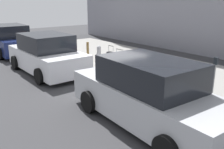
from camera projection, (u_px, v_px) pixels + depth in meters
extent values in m
plane|color=#333335|center=(109.00, 77.00, 10.62)|extent=(40.00, 40.00, 0.00)
cube|color=gray|center=(150.00, 66.00, 12.08)|extent=(18.00, 5.00, 0.14)
cube|color=#0F606B|center=(184.00, 81.00, 8.50)|extent=(0.44, 0.26, 0.70)
cube|color=black|center=(184.00, 81.00, 8.50)|extent=(0.43, 0.08, 0.71)
cylinder|color=gray|center=(190.00, 68.00, 8.22)|extent=(0.02, 0.02, 0.27)
cylinder|color=gray|center=(181.00, 66.00, 8.51)|extent=(0.02, 0.02, 0.27)
cylinder|color=black|center=(186.00, 63.00, 8.32)|extent=(0.36, 0.06, 0.02)
cylinder|color=black|center=(188.00, 91.00, 8.45)|extent=(0.05, 0.02, 0.04)
cylinder|color=black|center=(179.00, 88.00, 8.75)|extent=(0.05, 0.02, 0.04)
cube|color=black|center=(171.00, 78.00, 8.92)|extent=(0.47, 0.22, 0.60)
cube|color=black|center=(171.00, 78.00, 8.92)|extent=(0.48, 0.04, 0.61)
cylinder|color=gray|center=(177.00, 68.00, 8.64)|extent=(0.02, 0.02, 0.24)
cylinder|color=gray|center=(167.00, 66.00, 8.95)|extent=(0.02, 0.02, 0.24)
cylinder|color=black|center=(172.00, 64.00, 8.76)|extent=(0.41, 0.02, 0.02)
cylinder|color=black|center=(175.00, 87.00, 8.84)|extent=(0.04, 0.02, 0.04)
cylinder|color=black|center=(166.00, 84.00, 9.16)|extent=(0.04, 0.02, 0.04)
cube|color=navy|center=(162.00, 75.00, 9.39)|extent=(0.42, 0.23, 0.58)
cube|color=black|center=(162.00, 75.00, 9.39)|extent=(0.42, 0.05, 0.60)
cylinder|color=gray|center=(166.00, 67.00, 9.17)|extent=(0.02, 0.02, 0.04)
cylinder|color=gray|center=(158.00, 66.00, 9.43)|extent=(0.02, 0.02, 0.04)
cylinder|color=black|center=(162.00, 66.00, 9.29)|extent=(0.35, 0.03, 0.02)
cylinder|color=black|center=(165.00, 83.00, 9.33)|extent=(0.04, 0.02, 0.04)
cylinder|color=black|center=(157.00, 80.00, 9.60)|extent=(0.04, 0.02, 0.04)
cube|color=red|center=(151.00, 73.00, 9.74)|extent=(0.39, 0.22, 0.50)
cube|color=black|center=(151.00, 73.00, 9.74)|extent=(0.40, 0.04, 0.51)
cylinder|color=gray|center=(154.00, 64.00, 9.50)|extent=(0.02, 0.02, 0.30)
cylinder|color=gray|center=(148.00, 62.00, 9.75)|extent=(0.02, 0.02, 0.30)
cylinder|color=black|center=(151.00, 59.00, 9.58)|extent=(0.33, 0.03, 0.02)
cylinder|color=black|center=(154.00, 80.00, 9.67)|extent=(0.04, 0.02, 0.04)
cylinder|color=black|center=(147.00, 78.00, 9.93)|extent=(0.04, 0.02, 0.04)
cube|color=#9EA0A8|center=(143.00, 67.00, 10.10)|extent=(0.40, 0.21, 0.73)
cube|color=black|center=(143.00, 67.00, 10.10)|extent=(0.40, 0.05, 0.74)
cylinder|color=gray|center=(147.00, 56.00, 9.84)|extent=(0.02, 0.02, 0.23)
cylinder|color=gray|center=(140.00, 55.00, 10.09)|extent=(0.02, 0.02, 0.23)
cylinder|color=black|center=(144.00, 53.00, 9.93)|extent=(0.34, 0.03, 0.02)
cylinder|color=black|center=(146.00, 76.00, 10.07)|extent=(0.04, 0.02, 0.04)
cylinder|color=black|center=(140.00, 75.00, 10.33)|extent=(0.04, 0.02, 0.04)
cube|color=#59601E|center=(134.00, 65.00, 10.40)|extent=(0.36, 0.24, 0.76)
cube|color=black|center=(134.00, 65.00, 10.40)|extent=(0.36, 0.05, 0.78)
cylinder|color=gray|center=(136.00, 56.00, 10.18)|extent=(0.02, 0.02, 0.04)
cylinder|color=gray|center=(131.00, 55.00, 10.40)|extent=(0.02, 0.02, 0.04)
cylinder|color=black|center=(134.00, 55.00, 10.28)|extent=(0.30, 0.03, 0.02)
cylinder|color=black|center=(136.00, 74.00, 10.39)|extent=(0.04, 0.02, 0.04)
cylinder|color=black|center=(131.00, 72.00, 10.62)|extent=(0.04, 0.02, 0.04)
cube|color=maroon|center=(127.00, 65.00, 10.85)|extent=(0.45, 0.26, 0.53)
cube|color=black|center=(127.00, 65.00, 10.85)|extent=(0.45, 0.07, 0.54)
cylinder|color=gray|center=(130.00, 57.00, 10.61)|extent=(0.02, 0.02, 0.24)
cylinder|color=gray|center=(124.00, 56.00, 10.87)|extent=(0.02, 0.02, 0.24)
cylinder|color=black|center=(127.00, 54.00, 10.70)|extent=(0.38, 0.05, 0.02)
cylinder|color=black|center=(130.00, 71.00, 10.78)|extent=(0.05, 0.02, 0.04)
cylinder|color=black|center=(124.00, 70.00, 11.06)|extent=(0.05, 0.02, 0.04)
cube|color=#0F606B|center=(120.00, 61.00, 11.28)|extent=(0.51, 0.28, 0.65)
cube|color=black|center=(120.00, 61.00, 11.28)|extent=(0.50, 0.08, 0.66)
cylinder|color=gray|center=(123.00, 53.00, 11.00)|extent=(0.02, 0.02, 0.21)
cylinder|color=gray|center=(116.00, 51.00, 11.31)|extent=(0.02, 0.02, 0.21)
cylinder|color=black|center=(120.00, 49.00, 11.13)|extent=(0.43, 0.05, 0.02)
cylinder|color=black|center=(123.00, 69.00, 11.21)|extent=(0.05, 0.02, 0.04)
cylinder|color=black|center=(116.00, 67.00, 11.53)|extent=(0.05, 0.02, 0.04)
cube|color=black|center=(111.00, 59.00, 11.63)|extent=(0.39, 0.23, 0.67)
cube|color=black|center=(111.00, 59.00, 11.63)|extent=(0.39, 0.06, 0.68)
cylinder|color=gray|center=(113.00, 49.00, 11.37)|extent=(0.02, 0.02, 0.30)
cylinder|color=gray|center=(109.00, 48.00, 11.60)|extent=(0.02, 0.02, 0.30)
cylinder|color=black|center=(111.00, 46.00, 11.45)|extent=(0.32, 0.04, 0.02)
cylinder|color=black|center=(113.00, 66.00, 11.60)|extent=(0.04, 0.02, 0.04)
cylinder|color=black|center=(109.00, 65.00, 11.84)|extent=(0.04, 0.02, 0.04)
cylinder|color=#99999E|center=(99.00, 56.00, 12.37)|extent=(0.20, 0.20, 0.68)
sphere|color=#99999E|center=(99.00, 48.00, 12.26)|extent=(0.21, 0.21, 0.21)
cylinder|color=#99999E|center=(97.00, 54.00, 12.47)|extent=(0.09, 0.10, 0.09)
cylinder|color=#99999E|center=(101.00, 55.00, 12.24)|extent=(0.09, 0.10, 0.09)
cylinder|color=brown|center=(88.00, 51.00, 12.83)|extent=(0.13, 0.13, 0.92)
cylinder|color=slate|center=(214.00, 80.00, 7.97)|extent=(0.05, 0.05, 1.05)
cube|color=#1E2328|center=(216.00, 61.00, 7.79)|extent=(0.12, 0.09, 0.22)
cube|color=#B2B5BA|center=(148.00, 102.00, 6.44)|extent=(4.86, 1.98, 0.85)
cube|color=black|center=(149.00, 73.00, 6.22)|extent=(2.56, 1.73, 0.70)
cylinder|color=black|center=(89.00, 102.00, 7.19)|extent=(0.65, 0.25, 0.64)
cylinder|color=black|center=(136.00, 89.00, 8.18)|extent=(0.65, 0.25, 0.64)
cylinder|color=black|center=(219.00, 125.00, 5.86)|extent=(0.65, 0.25, 0.64)
cube|color=silver|center=(47.00, 59.00, 11.09)|extent=(4.48, 1.92, 0.84)
cube|color=black|center=(46.00, 42.00, 10.87)|extent=(2.34, 1.76, 0.69)
cylinder|color=black|center=(15.00, 63.00, 11.64)|extent=(0.64, 0.22, 0.64)
cylinder|color=black|center=(53.00, 57.00, 12.78)|extent=(0.64, 0.22, 0.64)
cylinder|color=black|center=(40.00, 76.00, 9.56)|extent=(0.64, 0.22, 0.64)
cylinder|color=black|center=(82.00, 68.00, 10.70)|extent=(0.64, 0.22, 0.64)
cube|color=#141E4C|center=(10.00, 44.00, 15.00)|extent=(4.54, 1.92, 0.84)
cube|color=black|center=(9.00, 31.00, 14.78)|extent=(2.38, 1.73, 0.69)
cylinder|color=black|center=(19.00, 44.00, 16.68)|extent=(0.64, 0.23, 0.64)
cylinder|color=black|center=(1.00, 54.00, 13.48)|extent=(0.64, 0.23, 0.64)
cylinder|color=black|center=(34.00, 50.00, 14.54)|extent=(0.64, 0.23, 0.64)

